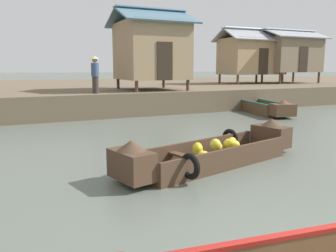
{
  "coord_description": "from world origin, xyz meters",
  "views": [
    {
      "loc": [
        -2.88,
        -1.89,
        2.22
      ],
      "look_at": [
        1.18,
        6.8,
        0.6
      ],
      "focal_mm": 37.01,
      "sensor_mm": 36.0,
      "label": 1
    }
  ],
  "objects": [
    {
      "name": "ground_plane",
      "position": [
        0.0,
        10.0,
        0.0
      ],
      "size": [
        300.0,
        300.0,
        0.0
      ],
      "primitive_type": "plane",
      "color": "#596056"
    },
    {
      "name": "riverbank_strip",
      "position": [
        0.0,
        22.76,
        0.54
      ],
      "size": [
        160.0,
        20.0,
        1.08
      ],
      "primitive_type": "cube",
      "color": "brown",
      "rests_on": "ground"
    },
    {
      "name": "banana_boat",
      "position": [
        1.37,
        4.71,
        0.3
      ],
      "size": [
        5.1,
        2.42,
        0.87
      ],
      "color": "#473323",
      "rests_on": "ground"
    },
    {
      "name": "fishing_skiff_distant",
      "position": [
        8.64,
        12.05,
        0.3
      ],
      "size": [
        2.22,
        5.69,
        0.85
      ],
      "color": "brown",
      "rests_on": "ground"
    },
    {
      "name": "stilt_house_mid_left",
      "position": [
        4.04,
        14.94,
        3.12
      ],
      "size": [
        3.83,
        3.82,
        4.13
      ],
      "color": "#4C3826",
      "rests_on": "riverbank_strip"
    },
    {
      "name": "stilt_house_mid_right",
      "position": [
        13.46,
        18.7,
        3.07
      ],
      "size": [
        5.06,
        3.09,
        3.94
      ],
      "color": "#4C3826",
      "rests_on": "riverbank_strip"
    },
    {
      "name": "stilt_house_right",
      "position": [
        16.48,
        18.19,
        3.21
      ],
      "size": [
        4.85,
        3.45,
        3.94
      ],
      "color": "#4C3826",
      "rests_on": "riverbank_strip"
    },
    {
      "name": "vendor_person",
      "position": [
        0.77,
        13.58,
        2.0
      ],
      "size": [
        0.44,
        0.44,
        1.66
      ],
      "color": "#332D28",
      "rests_on": "riverbank_strip"
    }
  ]
}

